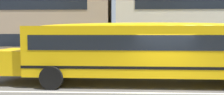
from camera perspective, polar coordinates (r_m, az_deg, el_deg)
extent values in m
plane|color=#54514F|center=(9.11, 14.95, -12.31)|extent=(400.00, 400.00, 0.00)
cube|color=gray|center=(16.35, 9.05, -4.92)|extent=(120.00, 3.00, 0.01)
cube|color=silver|center=(9.11, 14.95, -12.30)|extent=(110.00, 0.16, 0.01)
cube|color=yellow|center=(10.35, 9.83, -0.67)|extent=(11.74, 2.82, 2.34)
cube|color=yellow|center=(11.69, -24.99, -3.34)|extent=(1.73, 2.26, 1.17)
cube|color=black|center=(12.16, -28.50, -5.05)|extent=(0.25, 2.66, 0.38)
cube|color=black|center=(10.33, 9.85, 1.66)|extent=(11.04, 2.85, 0.68)
cube|color=black|center=(10.43, 9.78, -4.46)|extent=(11.76, 2.85, 0.13)
ellipsoid|color=yellow|center=(10.32, 9.91, 5.82)|extent=(11.27, 2.60, 0.38)
cylinder|color=red|center=(12.06, -9.06, -0.55)|extent=(0.47, 0.47, 0.03)
cylinder|color=black|center=(9.68, -16.63, -8.12)|extent=(1.07, 0.31, 1.06)
cylinder|color=black|center=(12.17, -12.44, -5.56)|extent=(1.07, 0.31, 1.06)
cylinder|color=black|center=(13.06, 28.85, -5.31)|extent=(1.07, 0.31, 1.06)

